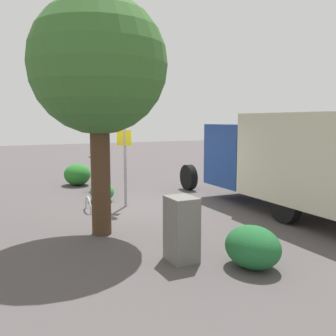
# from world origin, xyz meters

# --- Properties ---
(ground_plane) EXTENTS (60.00, 60.00, 0.00)m
(ground_plane) POSITION_xyz_m (0.00, 0.00, 0.00)
(ground_plane) COLOR #4D4747
(box_truck_near) EXTENTS (8.07, 2.41, 2.66)m
(box_truck_near) POSITION_xyz_m (-2.47, -3.27, 1.52)
(box_truck_near) COLOR black
(box_truck_near) RESTS_ON ground
(motorcycle) EXTENTS (1.81, 0.55, 1.20)m
(motorcycle) POSITION_xyz_m (2.81, 0.51, 0.52)
(motorcycle) COLOR black
(motorcycle) RESTS_ON ground
(stop_sign) EXTENTS (0.71, 0.33, 3.00)m
(stop_sign) POSITION_xyz_m (0.37, 0.52, 2.00)
(stop_sign) COLOR #9E9EA3
(stop_sign) RESTS_ON ground
(street_tree) EXTENTS (2.90, 2.90, 5.08)m
(street_tree) POSITION_xyz_m (-1.92, 1.94, 3.58)
(street_tree) COLOR #47301E
(street_tree) RESTS_ON ground
(utility_cabinet) EXTENTS (0.59, 0.47, 1.15)m
(utility_cabinet) POSITION_xyz_m (-4.13, 1.16, 0.58)
(utility_cabinet) COLOR slate
(utility_cabinet) RESTS_ON ground
(bike_rack_hoop) EXTENTS (0.85, 0.13, 0.85)m
(bike_rack_hoop) POSITION_xyz_m (0.27, 1.64, 0.00)
(bike_rack_hoop) COLOR #B7B7BC
(bike_rack_hoop) RESTS_ON ground
(shrub_near_sign) EXTENTS (0.87, 0.71, 0.59)m
(shrub_near_sign) POSITION_xyz_m (1.37, 0.91, 0.30)
(shrub_near_sign) COLOR #268B33
(shrub_near_sign) RESTS_ON ground
(shrub_mid_verge) EXTENTS (1.20, 0.98, 0.82)m
(shrub_mid_verge) POSITION_xyz_m (4.64, 0.87, 0.41)
(shrub_mid_verge) COLOR #246F24
(shrub_mid_verge) RESTS_ON ground
(shrub_by_tree) EXTENTS (1.05, 0.86, 0.72)m
(shrub_by_tree) POSITION_xyz_m (-4.96, 0.24, 0.36)
(shrub_by_tree) COLOR #1F602F
(shrub_by_tree) RESTS_ON ground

